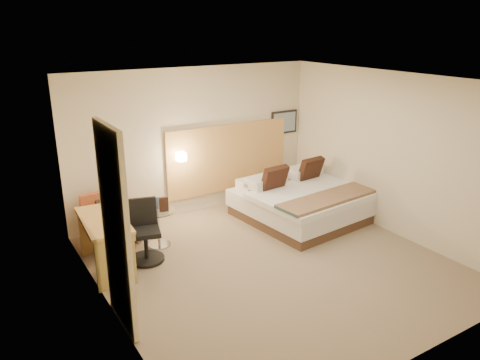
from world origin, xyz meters
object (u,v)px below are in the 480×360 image
desk_chair (145,236)px  bed (302,201)px  desk (106,229)px  side_table (158,226)px  lounge_chair (111,222)px

desk_chair → bed: bearing=0.4°
desk → desk_chair: bearing=-2.6°
side_table → desk: size_ratio=0.50×
bed → desk: bearing=179.9°
desk → side_table: bearing=19.4°
side_table → bed: bearing=-7.0°
desk → desk_chair: (0.56, -0.03, -0.24)m
desk_chair → lounge_chair: bearing=105.2°
bed → desk_chair: 3.03m
lounge_chair → side_table: (0.60, -0.57, 0.01)m
lounge_chair → side_table: bearing=-43.6°
desk_chair → side_table: bearing=44.6°
bed → desk_chair: (-3.03, -0.02, 0.06)m
side_table → desk: (-0.91, -0.32, 0.29)m
lounge_chair → desk: lounge_chair is taller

